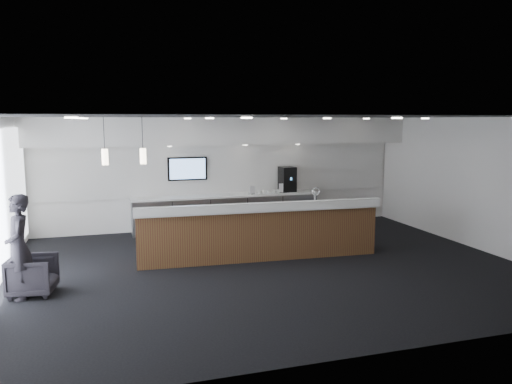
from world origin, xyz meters
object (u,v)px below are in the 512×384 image
object	(u,v)px
lounge_guest	(19,247)
service_counter	(259,231)
coffee_machine	(287,179)
armchair	(33,275)

from	to	relation	value
lounge_guest	service_counter	bearing A→B (deg)	94.06
service_counter	coffee_machine	bearing A→B (deg)	62.34
coffee_machine	lounge_guest	size ratio (longest dim) A/B	0.40
coffee_machine	service_counter	bearing A→B (deg)	-123.62
coffee_machine	lounge_guest	distance (m)	7.57
armchair	lounge_guest	world-z (taller)	lounge_guest
service_counter	armchair	size ratio (longest dim) A/B	7.11
service_counter	armchair	world-z (taller)	service_counter
service_counter	armchair	xyz separation A→B (m)	(-4.34, -1.06, -0.24)
armchair	lounge_guest	xyz separation A→B (m)	(-0.17, -0.13, 0.54)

